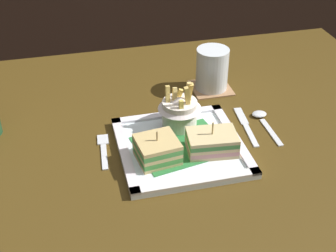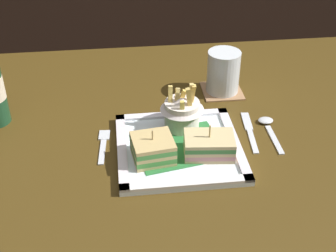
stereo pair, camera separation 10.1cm
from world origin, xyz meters
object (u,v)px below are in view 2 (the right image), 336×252
at_px(dining_table, 158,163).
at_px(fork, 103,144).
at_px(water_glass, 223,74).
at_px(square_plate, 179,148).
at_px(fries_cup, 182,109).
at_px(sandwich_half_right, 209,146).
at_px(sandwich_half_left, 153,149).
at_px(knife, 249,130).
at_px(spoon, 268,126).

height_order(dining_table, fork, fork).
distance_m(dining_table, water_glass, 0.28).
relative_size(dining_table, fork, 10.82).
bearing_deg(square_plate, water_glass, 58.40).
xyz_separation_m(fries_cup, fork, (-0.18, -0.04, -0.05)).
bearing_deg(sandwich_half_right, fork, 162.03).
relative_size(sandwich_half_left, fries_cup, 0.83).
xyz_separation_m(dining_table, knife, (0.21, -0.02, 0.09)).
bearing_deg(fork, square_plate, -13.56).
distance_m(water_glass, spoon, 0.19).
relative_size(sandwich_half_left, knife, 0.57).
bearing_deg(knife, sandwich_half_left, -159.14).
xyz_separation_m(square_plate, fries_cup, (0.02, 0.08, 0.05)).
bearing_deg(dining_table, fries_cup, 2.47).
xyz_separation_m(sandwich_half_right, spoon, (0.16, 0.09, -0.03)).
relative_size(sandwich_half_right, knife, 0.68).
height_order(dining_table, sandwich_half_left, sandwich_half_left).
height_order(square_plate, knife, square_plate).
distance_m(sandwich_half_right, spoon, 0.19).
bearing_deg(sandwich_half_right, knife, 37.89).
relative_size(sandwich_half_left, water_glass, 0.85).
distance_m(sandwich_half_left, sandwich_half_right, 0.12).
distance_m(sandwich_half_right, knife, 0.14).
height_order(dining_table, spoon, spoon).
relative_size(fork, knife, 0.77).
bearing_deg(knife, square_plate, -162.18).
bearing_deg(water_glass, spoon, -67.73).
height_order(sandwich_half_left, spoon, sandwich_half_left).
distance_m(sandwich_half_right, water_glass, 0.28).
xyz_separation_m(square_plate, sandwich_half_left, (-0.06, -0.03, 0.03)).
relative_size(dining_table, sandwich_half_left, 14.52).
xyz_separation_m(sandwich_half_left, fork, (-0.10, 0.07, -0.03)).
xyz_separation_m(square_plate, spoon, (0.22, 0.06, -0.00)).
distance_m(water_glass, fork, 0.37).
bearing_deg(square_plate, fries_cup, 77.54).
distance_m(fork, spoon, 0.38).
distance_m(knife, spoon, 0.05).
distance_m(water_glass, knife, 0.19).
bearing_deg(sandwich_half_right, spoon, 31.10).
bearing_deg(fries_cup, square_plate, -102.46).
height_order(fries_cup, water_glass, fries_cup).
distance_m(sandwich_half_left, water_glass, 0.34).
height_order(square_plate, sandwich_half_right, sandwich_half_right).
bearing_deg(spoon, sandwich_half_left, -160.88).
distance_m(fries_cup, fork, 0.19).
distance_m(dining_table, fork, 0.16).
height_order(fork, spoon, spoon).
bearing_deg(knife, fries_cup, 172.20).
bearing_deg(dining_table, spoon, -2.41).
relative_size(dining_table, knife, 8.34).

